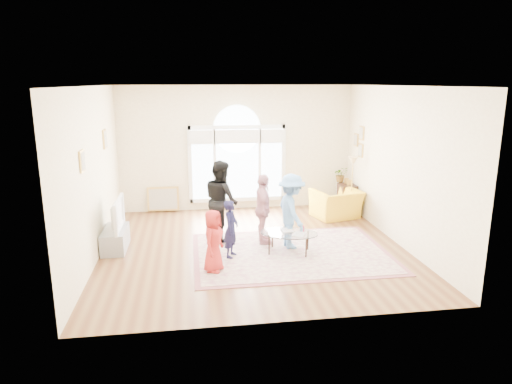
{
  "coord_description": "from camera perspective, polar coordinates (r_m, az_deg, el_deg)",
  "views": [
    {
      "loc": [
        -1.22,
        -8.66,
        3.27
      ],
      "look_at": [
        0.1,
        0.3,
        1.08
      ],
      "focal_mm": 32.0,
      "sensor_mm": 36.0,
      "label": 1
    }
  ],
  "objects": [
    {
      "name": "child_navy",
      "position": [
        8.65,
        -3.14,
        -4.62
      ],
      "size": [
        0.4,
        0.47,
        1.1
      ],
      "primitive_type": "imported",
      "rotation": [
        0.0,
        0.0,
        1.17
      ],
      "color": "#161535",
      "rests_on": "area_rug"
    },
    {
      "name": "coffee_table",
      "position": [
        8.92,
        4.15,
        -5.2
      ],
      "size": [
        1.29,
        1.04,
        0.54
      ],
      "rotation": [
        0.0,
        0.0,
        -0.34
      ],
      "color": "silver",
      "rests_on": "ground"
    },
    {
      "name": "tv_console",
      "position": [
        9.59,
        -17.17,
        -5.64
      ],
      "size": [
        0.45,
        1.0,
        0.42
      ],
      "primitive_type": "cube",
      "color": "gray",
      "rests_on": "ground"
    },
    {
      "name": "area_rug",
      "position": [
        9.04,
        4.42,
        -7.58
      ],
      "size": [
        3.6,
        2.6,
        0.02
      ],
      "primitive_type": "cube",
      "color": "beige",
      "rests_on": "ground"
    },
    {
      "name": "floor_lamp",
      "position": [
        11.36,
        12.0,
        3.22
      ],
      "size": [
        0.31,
        0.31,
        1.51
      ],
      "color": "black",
      "rests_on": "ground"
    },
    {
      "name": "side_cabinet",
      "position": [
        12.05,
        11.28,
        -0.69
      ],
      "size": [
        0.4,
        0.5,
        0.7
      ],
      "primitive_type": "cube",
      "color": "black",
      "rests_on": "ground"
    },
    {
      "name": "armchair",
      "position": [
        11.4,
        10.0,
        -1.47
      ],
      "size": [
        1.27,
        1.18,
        0.7
      ],
      "primitive_type": "imported",
      "rotation": [
        0.0,
        0.0,
        3.4
      ],
      "color": "yellow",
      "rests_on": "ground"
    },
    {
      "name": "plant_pedestal",
      "position": [
        12.32,
        10.43,
        -0.34
      ],
      "size": [
        0.2,
        0.2,
        0.7
      ],
      "primitive_type": "cylinder",
      "color": "white",
      "rests_on": "ground"
    },
    {
      "name": "leaning_picture",
      "position": [
        12.04,
        -11.45,
        -2.45
      ],
      "size": [
        0.8,
        0.14,
        0.62
      ],
      "primitive_type": "cube",
      "rotation": [
        -0.14,
        0.0,
        0.0
      ],
      "color": "tan",
      "rests_on": "ground"
    },
    {
      "name": "child_red",
      "position": [
        8.04,
        -5.37,
        -6.07
      ],
      "size": [
        0.55,
        0.64,
        1.11
      ],
      "primitive_type": "imported",
      "rotation": [
        0.0,
        0.0,
        1.14
      ],
      "color": "#B52725",
      "rests_on": "area_rug"
    },
    {
      "name": "child_blue",
      "position": [
        9.09,
        4.45,
        -2.41
      ],
      "size": [
        0.69,
        1.04,
        1.5
      ],
      "primitive_type": "imported",
      "rotation": [
        0.0,
        0.0,
        1.71
      ],
      "color": "#6195D1",
      "rests_on": "area_rug"
    },
    {
      "name": "ground",
      "position": [
        9.34,
        -0.34,
        -6.91
      ],
      "size": [
        6.0,
        6.0,
        0.0
      ],
      "primitive_type": "plane",
      "color": "#56301A",
      "rests_on": "ground"
    },
    {
      "name": "child_pink",
      "position": [
        9.32,
        0.87,
        -2.15
      ],
      "size": [
        0.43,
        0.88,
        1.44
      ],
      "primitive_type": "imported",
      "rotation": [
        0.0,
        0.0,
        1.48
      ],
      "color": "#D08D98",
      "rests_on": "area_rug"
    },
    {
      "name": "child_black",
      "position": [
        9.6,
        -4.35,
        -0.99
      ],
      "size": [
        0.88,
        0.98,
        1.68
      ],
      "primitive_type": "imported",
      "rotation": [
        0.0,
        0.0,
        1.92
      ],
      "color": "black",
      "rests_on": "area_rug"
    },
    {
      "name": "rug_border",
      "position": [
        9.05,
        4.42,
        -7.6
      ],
      "size": [
        3.8,
        2.8,
        0.01
      ],
      "primitive_type": "cube",
      "color": "#8E5058",
      "rests_on": "ground"
    },
    {
      "name": "potted_plant",
      "position": [
        12.21,
        10.54,
        2.17
      ],
      "size": [
        0.37,
        0.33,
        0.4
      ],
      "primitive_type": "imported",
      "rotation": [
        0.0,
        0.0,
        -0.04
      ],
      "color": "#33722D",
      "rests_on": "plant_pedestal"
    },
    {
      "name": "room_shell",
      "position": [
        11.68,
        -2.25,
        5.21
      ],
      "size": [
        6.0,
        6.0,
        6.0
      ],
      "color": "#F4EAC2",
      "rests_on": "ground"
    },
    {
      "name": "television",
      "position": [
        9.44,
        -17.35,
        -2.67
      ],
      "size": [
        0.17,
        1.07,
        0.62
      ],
      "color": "black",
      "rests_on": "tv_console"
    }
  ]
}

